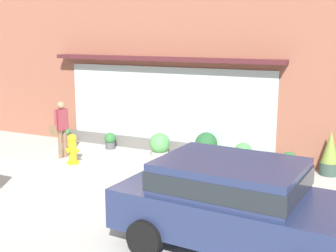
{
  "coord_description": "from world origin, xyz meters",
  "views": [
    {
      "loc": [
        6.03,
        -9.38,
        3.68
      ],
      "look_at": [
        0.99,
        1.2,
        1.23
      ],
      "focal_mm": 48.45,
      "sensor_mm": 36.0,
      "label": 1
    }
  ],
  "objects_px": {
    "potted_plant_low_front": "(160,145)",
    "potted_plant_by_entrance": "(206,145)",
    "potted_plant_corner_tall": "(110,140)",
    "fire_hydrant": "(72,149)",
    "potted_plant_window_right": "(330,154)",
    "parked_car_navy": "(237,200)",
    "potted_plant_near_hydrant": "(66,134)",
    "pedestrian_with_handbag": "(61,125)",
    "potted_plant_doorstep": "(289,163)",
    "potted_plant_trailing_edge": "(243,153)"
  },
  "relations": [
    {
      "from": "pedestrian_with_handbag",
      "to": "potted_plant_doorstep",
      "type": "xyz_separation_m",
      "value": [
        6.39,
        1.26,
        -0.68
      ]
    },
    {
      "from": "potted_plant_low_front",
      "to": "potted_plant_by_entrance",
      "type": "bearing_deg",
      "value": 13.94
    },
    {
      "from": "fire_hydrant",
      "to": "potted_plant_corner_tall",
      "type": "bearing_deg",
      "value": 88.53
    },
    {
      "from": "parked_car_navy",
      "to": "potted_plant_near_hydrant",
      "type": "relative_size",
      "value": 7.59
    },
    {
      "from": "potted_plant_low_front",
      "to": "potted_plant_near_hydrant",
      "type": "height_order",
      "value": "potted_plant_low_front"
    },
    {
      "from": "pedestrian_with_handbag",
      "to": "potted_plant_low_front",
      "type": "bearing_deg",
      "value": 123.99
    },
    {
      "from": "potted_plant_window_right",
      "to": "fire_hydrant",
      "type": "bearing_deg",
      "value": -162.96
    },
    {
      "from": "potted_plant_near_hydrant",
      "to": "fire_hydrant",
      "type": "bearing_deg",
      "value": -47.54
    },
    {
      "from": "pedestrian_with_handbag",
      "to": "potted_plant_by_entrance",
      "type": "xyz_separation_m",
      "value": [
        3.95,
        1.58,
        -0.54
      ]
    },
    {
      "from": "pedestrian_with_handbag",
      "to": "potted_plant_doorstep",
      "type": "relative_size",
      "value": 2.8
    },
    {
      "from": "pedestrian_with_handbag",
      "to": "potted_plant_doorstep",
      "type": "height_order",
      "value": "pedestrian_with_handbag"
    },
    {
      "from": "potted_plant_trailing_edge",
      "to": "fire_hydrant",
      "type": "bearing_deg",
      "value": -157.79
    },
    {
      "from": "pedestrian_with_handbag",
      "to": "parked_car_navy",
      "type": "height_order",
      "value": "pedestrian_with_handbag"
    },
    {
      "from": "parked_car_navy",
      "to": "potted_plant_by_entrance",
      "type": "relative_size",
      "value": 5.31
    },
    {
      "from": "potted_plant_doorstep",
      "to": "potted_plant_corner_tall",
      "type": "relative_size",
      "value": 1.16
    },
    {
      "from": "fire_hydrant",
      "to": "parked_car_navy",
      "type": "height_order",
      "value": "parked_car_navy"
    },
    {
      "from": "potted_plant_doorstep",
      "to": "potted_plant_by_entrance",
      "type": "distance_m",
      "value": 2.46
    },
    {
      "from": "fire_hydrant",
      "to": "pedestrian_with_handbag",
      "type": "bearing_deg",
      "value": 150.88
    },
    {
      "from": "potted_plant_corner_tall",
      "to": "potted_plant_window_right",
      "type": "height_order",
      "value": "potted_plant_window_right"
    },
    {
      "from": "fire_hydrant",
      "to": "pedestrian_with_handbag",
      "type": "height_order",
      "value": "pedestrian_with_handbag"
    },
    {
      "from": "pedestrian_with_handbag",
      "to": "potted_plant_window_right",
      "type": "xyz_separation_m",
      "value": [
        7.35,
        1.68,
        -0.42
      ]
    },
    {
      "from": "parked_car_navy",
      "to": "potted_plant_low_front",
      "type": "relative_size",
      "value": 5.85
    },
    {
      "from": "potted_plant_by_entrance",
      "to": "potted_plant_window_right",
      "type": "bearing_deg",
      "value": 1.76
    },
    {
      "from": "fire_hydrant",
      "to": "potted_plant_window_right",
      "type": "bearing_deg",
      "value": 17.04
    },
    {
      "from": "pedestrian_with_handbag",
      "to": "potted_plant_corner_tall",
      "type": "bearing_deg",
      "value": 163.38
    },
    {
      "from": "fire_hydrant",
      "to": "potted_plant_near_hydrant",
      "type": "distance_m",
      "value": 2.53
    },
    {
      "from": "fire_hydrant",
      "to": "potted_plant_window_right",
      "type": "height_order",
      "value": "potted_plant_window_right"
    },
    {
      "from": "potted_plant_low_front",
      "to": "potted_plant_corner_tall",
      "type": "relative_size",
      "value": 1.43
    },
    {
      "from": "potted_plant_low_front",
      "to": "potted_plant_near_hydrant",
      "type": "bearing_deg",
      "value": 176.06
    },
    {
      "from": "potted_plant_low_front",
      "to": "potted_plant_corner_tall",
      "type": "distance_m",
      "value": 1.93
    },
    {
      "from": "potted_plant_by_entrance",
      "to": "potted_plant_near_hydrant",
      "type": "distance_m",
      "value": 5.0
    },
    {
      "from": "potted_plant_by_entrance",
      "to": "potted_plant_low_front",
      "type": "bearing_deg",
      "value": -166.06
    },
    {
      "from": "potted_plant_trailing_edge",
      "to": "potted_plant_near_hydrant",
      "type": "xyz_separation_m",
      "value": [
        -6.15,
        0.05,
        -0.07
      ]
    },
    {
      "from": "potted_plant_trailing_edge",
      "to": "potted_plant_by_entrance",
      "type": "xyz_separation_m",
      "value": [
        -1.15,
        0.13,
        0.08
      ]
    },
    {
      "from": "fire_hydrant",
      "to": "potted_plant_near_hydrant",
      "type": "height_order",
      "value": "fire_hydrant"
    },
    {
      "from": "potted_plant_low_front",
      "to": "potted_plant_trailing_edge",
      "type": "relative_size",
      "value": 1.12
    },
    {
      "from": "fire_hydrant",
      "to": "pedestrian_with_handbag",
      "type": "distance_m",
      "value": 0.95
    },
    {
      "from": "fire_hydrant",
      "to": "parked_car_navy",
      "type": "distance_m",
      "value": 6.5
    },
    {
      "from": "potted_plant_by_entrance",
      "to": "potted_plant_near_hydrant",
      "type": "xyz_separation_m",
      "value": [
        -5.0,
        -0.08,
        -0.14
      ]
    },
    {
      "from": "parked_car_navy",
      "to": "potted_plant_trailing_edge",
      "type": "bearing_deg",
      "value": 108.89
    },
    {
      "from": "potted_plant_doorstep",
      "to": "potted_plant_corner_tall",
      "type": "xyz_separation_m",
      "value": [
        -5.68,
        0.25,
        -0.04
      ]
    },
    {
      "from": "fire_hydrant",
      "to": "parked_car_navy",
      "type": "bearing_deg",
      "value": -27.84
    },
    {
      "from": "pedestrian_with_handbag",
      "to": "potted_plant_doorstep",
      "type": "bearing_deg",
      "value": 109.66
    },
    {
      "from": "potted_plant_doorstep",
      "to": "potted_plant_low_front",
      "type": "height_order",
      "value": "potted_plant_low_front"
    },
    {
      "from": "parked_car_navy",
      "to": "potted_plant_corner_tall",
      "type": "height_order",
      "value": "parked_car_navy"
    },
    {
      "from": "parked_car_navy",
      "to": "potted_plant_trailing_edge",
      "type": "distance_m",
      "value": 5.03
    },
    {
      "from": "potted_plant_doorstep",
      "to": "potted_plant_by_entrance",
      "type": "height_order",
      "value": "potted_plant_by_entrance"
    },
    {
      "from": "pedestrian_with_handbag",
      "to": "potted_plant_low_front",
      "type": "height_order",
      "value": "pedestrian_with_handbag"
    },
    {
      "from": "parked_car_navy",
      "to": "pedestrian_with_handbag",
      "type": "bearing_deg",
      "value": 156.0
    },
    {
      "from": "potted_plant_low_front",
      "to": "potted_plant_window_right",
      "type": "height_order",
      "value": "potted_plant_window_right"
    }
  ]
}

